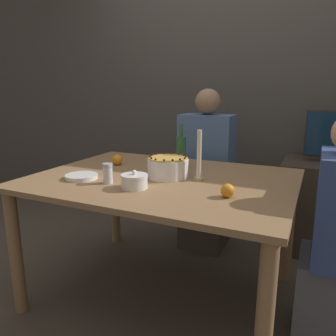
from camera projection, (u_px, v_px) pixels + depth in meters
ground_plane at (163, 293)px, 2.06m from camera, size 12.00×12.00×0.00m
wall_behind at (229, 84)px, 2.99m from camera, size 8.00×0.05×2.60m
dining_table at (163, 194)px, 1.91m from camera, size 1.47×1.10×0.75m
cake at (168, 167)px, 1.87m from camera, size 0.23×0.23×0.13m
sugar_bowl at (134, 181)px, 1.66m from camera, size 0.14×0.14×0.10m
sugar_shaker at (108, 173)px, 1.75m from camera, size 0.05×0.05×0.11m
plate_stack at (81, 177)px, 1.85m from camera, size 0.18×0.18×0.02m
candle at (199, 160)px, 1.79m from camera, size 0.05×0.05×0.28m
bottle at (181, 151)px, 2.10m from camera, size 0.06×0.06×0.28m
orange_fruit_0 at (228, 191)px, 1.52m from camera, size 0.07×0.07×0.07m
orange_fruit_1 at (117, 160)px, 2.18m from camera, size 0.07×0.07×0.07m
person_man_blue_shirt at (206, 181)px, 2.59m from camera, size 0.40×0.34×1.25m
side_cabinet at (333, 208)px, 2.54m from camera, size 0.79×0.56×0.71m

